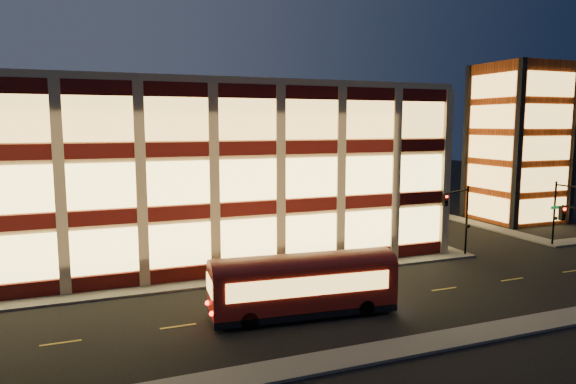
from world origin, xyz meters
name	(u,v)px	position (x,y,z in m)	size (l,w,h in m)	color
ground	(193,290)	(0.00, 0.00, 0.00)	(200.00, 200.00, 0.00)	black
sidewalk_office_south	(146,290)	(-3.00, 1.00, 0.07)	(54.00, 2.00, 0.15)	#514F4C
sidewalk_office_east	(365,222)	(23.00, 17.00, 0.07)	(2.00, 30.00, 0.15)	#514F4C
sidewalk_tower_west	(444,216)	(34.00, 17.00, 0.07)	(2.00, 30.00, 0.15)	#514F4C
sidewalk_near	(249,376)	(0.00, -13.00, 0.07)	(100.00, 2.00, 0.15)	#514F4C
office_building	(127,166)	(-2.91, 16.91, 7.25)	(50.45, 30.45, 14.50)	tan
stair_tower	(518,143)	(39.95, 11.95, 8.99)	(8.60, 8.60, 18.00)	#8C3814
traffic_signal_far	(459,210)	(22.21, 0.24, 4.11)	(3.79, 1.87, 6.00)	black
traffic_signal_right	(568,204)	(33.50, -0.62, 4.10)	(1.20, 4.37, 6.00)	black
trolley_bus	(303,281)	(5.16, -6.90, 2.05)	(11.09, 3.68, 3.69)	maroon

